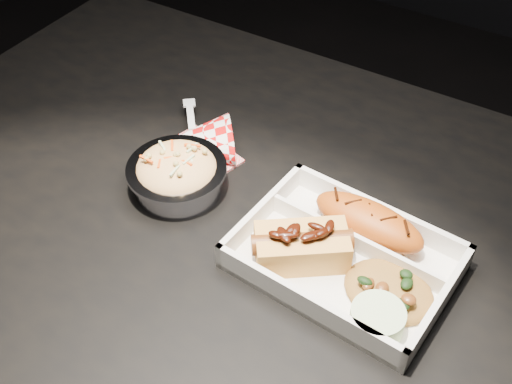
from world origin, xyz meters
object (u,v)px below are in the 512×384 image
(hotdog, at_px, (302,245))
(foil_coleslaw_cup, at_px, (177,172))
(napkin_fork, at_px, (194,143))
(food_tray, at_px, (344,260))
(dining_table, at_px, (262,272))
(fried_pastry, at_px, (369,222))

(hotdog, height_order, foil_coleslaw_cup, same)
(foil_coleslaw_cup, xyz_separation_m, napkin_fork, (-0.03, 0.07, -0.01))
(hotdog, height_order, napkin_fork, napkin_fork)
(food_tray, distance_m, napkin_fork, 0.29)
(food_tray, height_order, napkin_fork, napkin_fork)
(dining_table, bearing_deg, fried_pastry, 24.12)
(dining_table, xyz_separation_m, napkin_fork, (-0.16, 0.08, 0.11))
(dining_table, height_order, hotdog, hotdog)
(dining_table, distance_m, foil_coleslaw_cup, 0.18)
(hotdog, xyz_separation_m, foil_coleslaw_cup, (-0.20, 0.03, -0.00))
(napkin_fork, bearing_deg, fried_pastry, 45.78)
(hotdog, xyz_separation_m, napkin_fork, (-0.23, 0.10, -0.02))
(food_tray, relative_size, napkin_fork, 1.69)
(food_tray, relative_size, hotdog, 2.14)
(dining_table, xyz_separation_m, hotdog, (0.07, -0.02, 0.12))
(hotdog, bearing_deg, food_tray, -9.62)
(dining_table, height_order, fried_pastry, fried_pastry)
(fried_pastry, bearing_deg, napkin_fork, 175.14)
(fried_pastry, relative_size, napkin_fork, 0.95)
(dining_table, height_order, foil_coleslaw_cup, foil_coleslaw_cup)
(fried_pastry, height_order, hotdog, hotdog)
(food_tray, height_order, fried_pastry, fried_pastry)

